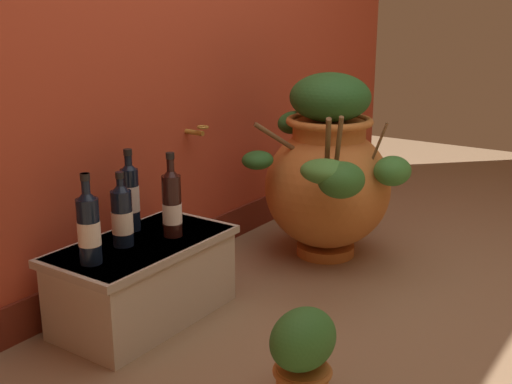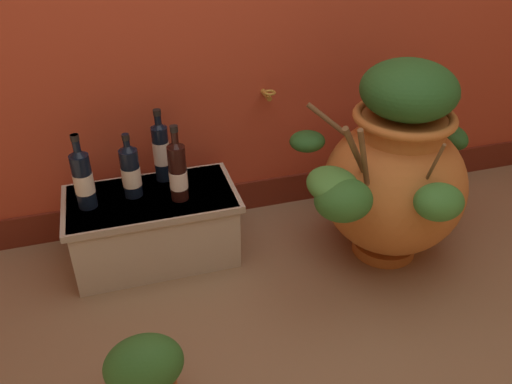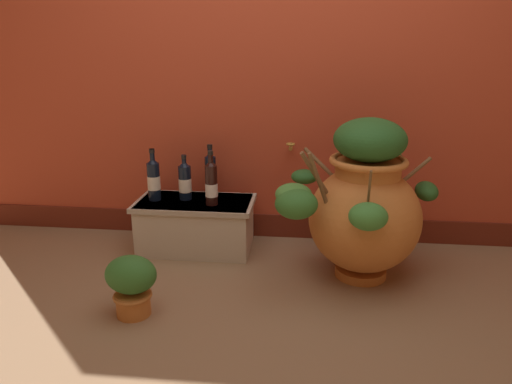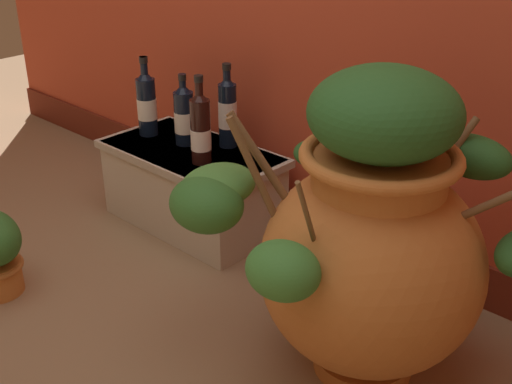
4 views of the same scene
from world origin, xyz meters
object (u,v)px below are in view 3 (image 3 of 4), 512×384
wine_bottle_back (211,183)px  wine_bottle_middle (154,178)px  terracotta_urn (363,206)px  wine_bottle_left (211,173)px  wine_bottle_right (185,180)px  potted_shrub (132,283)px

wine_bottle_back → wine_bottle_middle: bearing=172.3°
terracotta_urn → wine_bottle_back: 0.91m
terracotta_urn → wine_bottle_middle: size_ratio=2.76×
wine_bottle_middle → wine_bottle_back: bearing=-7.7°
wine_bottle_left → wine_bottle_back: size_ratio=1.00×
wine_bottle_middle → wine_bottle_right: 0.19m
wine_bottle_left → wine_bottle_middle: (-0.33, -0.13, -0.01)m
terracotta_urn → wine_bottle_back: size_ratio=2.68×
wine_bottle_left → wine_bottle_right: (-0.14, -0.10, -0.03)m
wine_bottle_left → potted_shrub: (-0.21, -0.92, -0.30)m
wine_bottle_right → wine_bottle_back: (0.19, -0.08, 0.02)m
potted_shrub → terracotta_urn: bearing=25.0°
wine_bottle_middle → potted_shrub: (0.13, -0.79, -0.29)m
terracotta_urn → wine_bottle_left: bearing=156.7°
wine_bottle_middle → potted_shrub: bearing=-80.9°
terracotta_urn → wine_bottle_right: terracotta_urn is taller
wine_bottle_middle → wine_bottle_right: size_ratio=1.14×
terracotta_urn → wine_bottle_right: bearing=164.4°
potted_shrub → wine_bottle_left: bearing=77.4°
wine_bottle_right → potted_shrub: bearing=-94.3°
terracotta_urn → potted_shrub: size_ratio=2.92×
wine_bottle_left → potted_shrub: 0.99m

